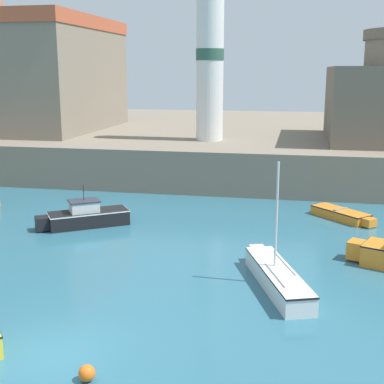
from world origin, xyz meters
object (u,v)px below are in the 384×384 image
lighthouse (210,52)px  church (42,67)px  dinghy_orange_1 (342,214)px  mooring_buoy (87,373)px  motorboat_black_3 (85,216)px  sailboat_white_4 (277,276)px

lighthouse → church: bearing=164.0°
dinghy_orange_1 → mooring_buoy: bearing=-113.6°
motorboat_black_3 → church: 25.35m
church → lighthouse: 17.76m
motorboat_black_3 → mooring_buoy: bearing=-67.5°
dinghy_orange_1 → motorboat_black_3: bearing=-163.2°
lighthouse → motorboat_black_3: bearing=-106.6°
sailboat_white_4 → dinghy_orange_1: bearing=73.2°
motorboat_black_3 → lighthouse: bearing=73.4°
dinghy_orange_1 → sailboat_white_4: size_ratio=0.59×
motorboat_black_3 → church: (-12.43, 20.39, 8.50)m
motorboat_black_3 → lighthouse: (4.60, 15.49, 9.63)m
motorboat_black_3 → sailboat_white_4: sailboat_white_4 is taller
dinghy_orange_1 → mooring_buoy: size_ratio=7.63×
sailboat_white_4 → lighthouse: size_ratio=0.44×
dinghy_orange_1 → sailboat_white_4: bearing=-106.8°
mooring_buoy → church: size_ratio=0.03×
mooring_buoy → church: church is taller
sailboat_white_4 → church: church is taller
dinghy_orange_1 → motorboat_black_3: size_ratio=0.75×
mooring_buoy → lighthouse: (-1.58, 30.38, 9.96)m
motorboat_black_3 → church: size_ratio=0.29×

